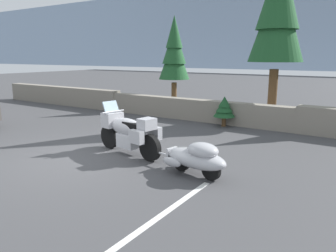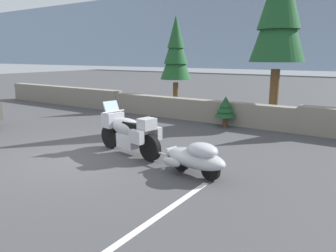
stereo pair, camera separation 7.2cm
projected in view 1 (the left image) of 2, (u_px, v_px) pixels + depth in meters
ground_plane at (77, 158)px, 8.28m from camera, size 80.00×80.00×0.00m
stone_guard_wall at (199, 109)px, 12.96m from camera, size 24.00×0.57×0.94m
touring_motorcycle at (128, 131)px, 8.50m from camera, size 2.29×1.00×1.33m
car_shaped_trailer at (196, 157)px, 6.99m from camera, size 2.23×0.99×0.76m
pine_tree_tall at (279, 3)px, 11.88m from camera, size 2.02×2.02×7.08m
pine_tree_secondary at (174, 51)px, 15.48m from camera, size 1.47×1.47×4.40m
pine_sapling_near at (224, 108)px, 11.87m from camera, size 0.79×0.79×1.11m
parking_stripe_marker at (156, 219)px, 5.17m from camera, size 0.12×3.60×0.01m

